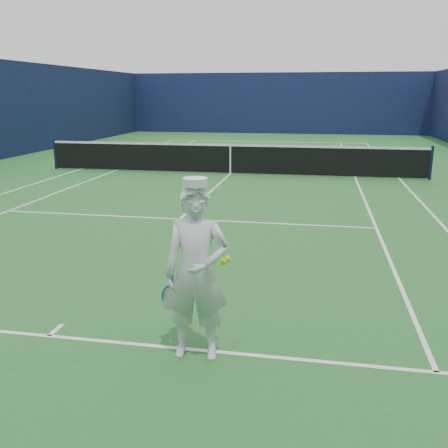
% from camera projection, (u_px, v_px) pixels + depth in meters
% --- Properties ---
extents(ground, '(80.00, 80.00, 0.00)m').
position_uv_depth(ground, '(230.00, 174.00, 16.90)').
color(ground, '#26652A').
rests_on(ground, ground).
extents(court_markings, '(11.03, 23.83, 0.01)m').
position_uv_depth(court_markings, '(230.00, 174.00, 16.90)').
color(court_markings, white).
rests_on(court_markings, ground).
extents(windscreen_fence, '(20.12, 36.12, 4.00)m').
position_uv_depth(windscreen_fence, '(231.00, 114.00, 16.39)').
color(windscreen_fence, '#10163D').
rests_on(windscreen_fence, ground).
extents(tennis_net, '(12.88, 0.09, 1.07)m').
position_uv_depth(tennis_net, '(230.00, 158.00, 16.76)').
color(tennis_net, '#141E4C').
rests_on(tennis_net, ground).
extents(tennis_player, '(0.79, 0.49, 1.87)m').
position_uv_depth(tennis_player, '(196.00, 272.00, 4.98)').
color(tennis_player, white).
rests_on(tennis_player, ground).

